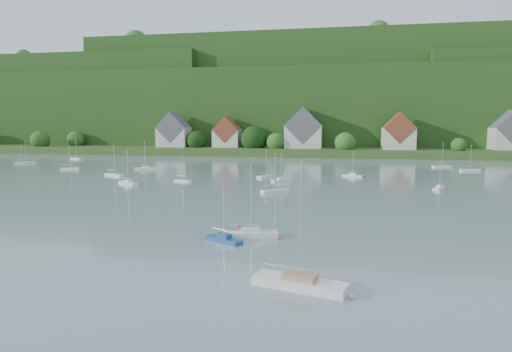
% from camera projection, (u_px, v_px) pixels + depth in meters
% --- Properties ---
extents(far_shore_strip, '(600.00, 60.00, 3.00)m').
position_uv_depth(far_shore_strip, '(295.00, 150.00, 204.87)').
color(far_shore_strip, '#30501E').
rests_on(far_shore_strip, ground).
extents(forested_ridge, '(620.00, 181.22, 69.89)m').
position_uv_depth(forested_ridge, '(306.00, 109.00, 269.15)').
color(forested_ridge, '#153B13').
rests_on(forested_ridge, ground).
extents(village_building_0, '(14.00, 10.40, 16.00)m').
position_uv_depth(village_building_0, '(174.00, 133.00, 201.13)').
color(village_building_0, beige).
rests_on(village_building_0, far_shore_strip).
extents(village_building_1, '(12.00, 9.36, 14.00)m').
position_uv_depth(village_building_1, '(227.00, 135.00, 198.67)').
color(village_building_1, beige).
rests_on(village_building_1, far_shore_strip).
extents(village_building_2, '(16.00, 11.44, 18.00)m').
position_uv_depth(village_building_2, '(303.00, 132.00, 191.20)').
color(village_building_2, beige).
rests_on(village_building_2, far_shore_strip).
extents(village_building_3, '(13.00, 10.40, 15.50)m').
position_uv_depth(village_building_3, '(398.00, 134.00, 182.14)').
color(village_building_3, beige).
rests_on(village_building_3, far_shore_strip).
extents(village_building_4, '(15.00, 10.40, 16.50)m').
position_uv_depth(village_building_4, '(511.00, 134.00, 177.91)').
color(village_building_4, beige).
rests_on(village_building_4, far_shore_strip).
extents(near_sailboat_1, '(4.97, 3.69, 6.67)m').
position_uv_depth(near_sailboat_1, '(224.00, 239.00, 50.98)').
color(near_sailboat_1, '#254E95').
rests_on(near_sailboat_1, ground).
extents(near_sailboat_2, '(8.33, 4.33, 10.83)m').
position_uv_depth(near_sailboat_2, '(300.00, 282.00, 36.58)').
color(near_sailboat_2, white).
rests_on(near_sailboat_2, ground).
extents(near_sailboat_3, '(6.85, 3.53, 8.91)m').
position_uv_depth(near_sailboat_3, '(251.00, 234.00, 53.05)').
color(near_sailboat_3, white).
rests_on(near_sailboat_3, ground).
extents(mooring_buoy_1, '(0.51, 0.51, 0.51)m').
position_uv_depth(mooring_buoy_1, '(352.00, 298.00, 34.59)').
color(mooring_buoy_1, silver).
rests_on(mooring_buoy_1, ground).
extents(mooring_buoy_2, '(0.45, 0.45, 0.45)m').
position_uv_depth(mooring_buoy_2, '(279.00, 239.00, 52.12)').
color(mooring_buoy_2, red).
rests_on(mooring_buoy_2, ground).
extents(mooring_buoy_3, '(0.49, 0.49, 0.49)m').
position_uv_depth(mooring_buoy_3, '(238.00, 226.00, 58.66)').
color(mooring_buoy_3, red).
rests_on(mooring_buoy_3, ground).
extents(far_sailboat_cluster, '(198.21, 71.26, 8.71)m').
position_uv_depth(far_sailboat_cluster, '(281.00, 171.00, 122.51)').
color(far_sailboat_cluster, white).
rests_on(far_sailboat_cluster, ground).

